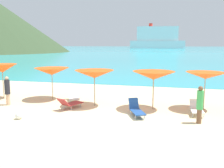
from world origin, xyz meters
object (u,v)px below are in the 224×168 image
Objects in this scene: beach_ball at (19,116)px; beachgoer_1 at (200,104)px; umbrella_5 at (154,75)px; lounge_chair_5 at (70,103)px; lounge_chair_12 at (196,109)px; lounge_chair_1 at (136,109)px; umbrella_4 at (94,74)px; lounge_chair_4 at (74,96)px; beachgoer_2 at (7,90)px; umbrella_2 at (2,68)px; umbrella_3 at (52,71)px; umbrella_6 at (205,76)px; cruise_ship at (157,39)px.

beachgoer_1 is at bearing 9.99° from beach_ball.
lounge_chair_5 is at bearing -167.05° from umbrella_5.
beach_ball is at bearing -164.23° from lounge_chair_12.
umbrella_5 is at bearing 40.04° from lounge_chair_1.
umbrella_4 is 1.58× the size of lounge_chair_4.
beachgoer_2 is (-10.49, -0.69, 0.60)m from lounge_chair_12.
beach_ball is at bearing -150.54° from umbrella_5.
umbrella_2 is 0.98× the size of umbrella_3.
umbrella_2 is at bearing -178.18° from umbrella_6.
lounge_chair_1 is 230.16m from cruise_ship.
beachgoer_2 is at bearing -131.66° from umbrella_3.
umbrella_5 is (3.31, 0.08, 0.02)m from umbrella_4.
lounge_chair_4 is at bearing 151.49° from umbrella_4.
umbrella_5 is 2.21m from lounge_chair_1.
umbrella_3 is at bearing 96.41° from beach_ball.
lounge_chair_5 is (-1.11, -0.94, -1.52)m from umbrella_4.
lounge_chair_12 is 8.72m from beach_ball.
beachgoer_2 is (-8.26, -1.13, -0.96)m from umbrella_5.
umbrella_3 is 1.10× the size of umbrella_6.
beachgoer_2 is 4.96× the size of beach_ball.
lounge_chair_5 is 0.03× the size of cruise_ship.
beach_ball is (-1.57, -2.37, -0.15)m from lounge_chair_5.
cruise_ship reaches higher than umbrella_4.
lounge_chair_4 is (1.48, -0.05, -1.51)m from umbrella_3.
beachgoer_1 is at bearing -18.58° from umbrella_4.
lounge_chair_12 is at bearing -96.58° from beachgoer_2.
lounge_chair_12 is at bearing -3.73° from umbrella_4.
lounge_chair_5 is 1.12× the size of lounge_chair_12.
umbrella_5 is 1.52× the size of lounge_chair_5.
umbrella_5 is 3.10m from beachgoer_1.
beachgoer_2 is at bearing -168.00° from umbrella_4.
lounge_chair_1 is at bearing -102.69° from beachgoer_2.
lounge_chair_5 is 4.79× the size of beach_ball.
umbrella_3 is 0.98× the size of umbrella_4.
cruise_ship is at bearing 91.74° from umbrella_2.
beach_ball is at bearing -130.86° from lounge_chair_4.
umbrella_6 is 4.24m from lounge_chair_1.
cruise_ship is at bearing 94.15° from umbrella_5.
umbrella_5 reaches higher than lounge_chair_12.
cruise_ship is (-16.54, 228.01, 7.16)m from umbrella_5.
beachgoer_2 is (1.35, -1.38, -1.09)m from umbrella_2.
beachgoer_1 is (2.22, -1.94, -0.95)m from umbrella_5.
lounge_chair_4 is 4.34m from beach_ball.
lounge_chair_5 is at bearing -98.63° from beachgoer_2.
cruise_ship is at bearing 92.61° from beach_ball.
lounge_chair_5 is 0.97× the size of beachgoer_2.
cruise_ship reaches higher than umbrella_3.
umbrella_6 is (12.29, 0.39, -0.12)m from umbrella_2.
lounge_chair_5 is (2.05, -1.90, -1.49)m from umbrella_3.
lounge_chair_1 is 3.76m from lounge_chair_5.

